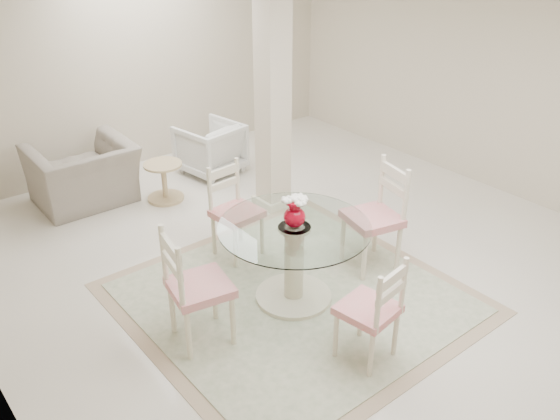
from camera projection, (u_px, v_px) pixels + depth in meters
ground at (314, 264)px, 6.01m from camera, size 7.00×7.00×0.00m
room_shell at (320, 85)px, 5.14m from camera, size 6.02×7.02×2.71m
column at (273, 96)px, 6.54m from camera, size 0.30×0.30×2.70m
area_rug at (293, 298)px, 5.49m from camera, size 2.86×2.86×0.02m
dining_table at (294, 263)px, 5.31m from camera, size 1.34×1.34×0.77m
red_vase at (295, 211)px, 5.06m from camera, size 0.22×0.21×0.29m
dining_chair_east at (380, 209)px, 5.72m from camera, size 0.58×0.58×1.20m
dining_chair_north at (232, 204)px, 5.96m from camera, size 0.46×0.46×1.07m
dining_chair_west at (190, 280)px, 4.68m from camera, size 0.55×0.55×1.17m
dining_chair_south at (376, 305)px, 4.52m from camera, size 0.47×0.47×1.04m
recliner_taupe at (83, 175)px, 7.05m from camera, size 1.15×1.01×0.74m
armchair_white at (210, 148)px, 7.87m from camera, size 0.84×0.86×0.68m
side_table at (165, 183)px, 7.19m from camera, size 0.46×0.46×0.48m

